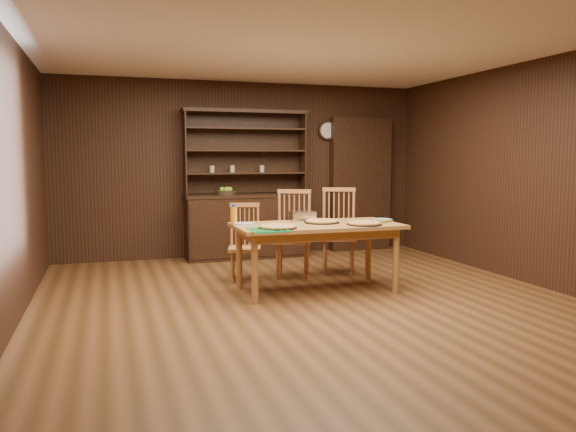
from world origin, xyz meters
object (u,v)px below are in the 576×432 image
object	(u,v)px
juice_bottle	(234,215)
china_hutch	(247,217)
chair_left	(245,240)
chair_right	(339,228)
chair_center	(293,230)
dining_table	(317,232)

from	to	relation	value
juice_bottle	china_hutch	bearing A→B (deg)	72.51
chair_left	chair_right	xyz separation A→B (m)	(1.25, 0.04, 0.09)
chair_right	china_hutch	bearing A→B (deg)	144.03
china_hutch	juice_bottle	world-z (taller)	china_hutch
chair_center	china_hutch	bearing A→B (deg)	123.65
china_hutch	chair_right	size ratio (longest dim) A/B	1.99
chair_center	chair_left	bearing A→B (deg)	-154.35
chair_center	juice_bottle	bearing A→B (deg)	-121.69
china_hutch	chair_left	size ratio (longest dim) A/B	2.34
dining_table	juice_bottle	distance (m)	0.93
china_hutch	chair_left	distance (m)	1.52
chair_center	juice_bottle	distance (m)	1.11
chair_center	chair_right	size ratio (longest dim) A/B	0.99
china_hutch	chair_center	world-z (taller)	china_hutch
chair_left	chair_center	bearing A→B (deg)	16.62
chair_left	chair_center	xyz separation A→B (m)	(0.63, 0.02, 0.08)
dining_table	chair_left	size ratio (longest dim) A/B	1.96
dining_table	juice_bottle	size ratio (longest dim) A/B	8.19
china_hutch	dining_table	bearing A→B (deg)	-84.06
chair_left	chair_right	size ratio (longest dim) A/B	0.85
china_hutch	chair_center	distance (m)	1.47
dining_table	chair_center	size ratio (longest dim) A/B	1.68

